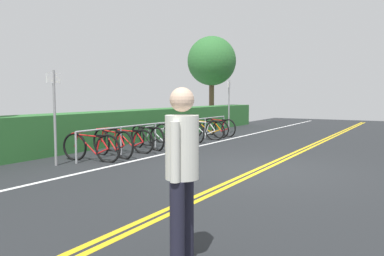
{
  "coord_description": "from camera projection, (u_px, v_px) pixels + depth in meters",
  "views": [
    {
      "loc": [
        -8.08,
        -3.04,
        1.65
      ],
      "look_at": [
        1.8,
        2.81,
        0.68
      ],
      "focal_mm": 36.36,
      "sensor_mm": 36.0,
      "label": 1
    }
  ],
  "objects": [
    {
      "name": "ground_plane",
      "position": [
        260.0,
        171.0,
        8.61
      ],
      "size": [
        39.22,
        12.52,
        0.05
      ],
      "primitive_type": "cube",
      "color": "#232628"
    },
    {
      "name": "centre_line_yellow_inner",
      "position": [
        263.0,
        170.0,
        8.57
      ],
      "size": [
        35.3,
        0.1,
        0.0
      ],
      "primitive_type": "cube",
      "color": "gold",
      "rests_on": "ground_plane"
    },
    {
      "name": "centre_line_yellow_outer",
      "position": [
        256.0,
        169.0,
        8.65
      ],
      "size": [
        35.3,
        0.1,
        0.0
      ],
      "primitive_type": "cube",
      "color": "gold",
      "rests_on": "ground_plane"
    },
    {
      "name": "bike_lane_stripe_white",
      "position": [
        146.0,
        158.0,
        10.21
      ],
      "size": [
        35.3,
        0.12,
        0.0
      ],
      "primitive_type": "cube",
      "color": "white",
      "rests_on": "ground_plane"
    },
    {
      "name": "bike_rack",
      "position": [
        170.0,
        127.0,
        12.85
      ],
      "size": [
        8.18,
        0.05,
        0.79
      ],
      "color": "#9EA0A5",
      "rests_on": "ground_plane"
    },
    {
      "name": "bicycle_0",
      "position": [
        91.0,
        147.0,
        9.71
      ],
      "size": [
        0.46,
        1.72,
        0.75
      ],
      "color": "black",
      "rests_on": "ground_plane"
    },
    {
      "name": "bicycle_1",
      "position": [
        112.0,
        143.0,
        10.4
      ],
      "size": [
        0.54,
        1.78,
        0.79
      ],
      "color": "black",
      "rests_on": "ground_plane"
    },
    {
      "name": "bicycle_2",
      "position": [
        128.0,
        141.0,
        11.2
      ],
      "size": [
        0.46,
        1.72,
        0.74
      ],
      "color": "black",
      "rests_on": "ground_plane"
    },
    {
      "name": "bicycle_3",
      "position": [
        147.0,
        137.0,
        11.94
      ],
      "size": [
        0.67,
        1.72,
        0.76
      ],
      "color": "black",
      "rests_on": "ground_plane"
    },
    {
      "name": "bicycle_4",
      "position": [
        160.0,
        137.0,
        12.51
      ],
      "size": [
        0.46,
        1.65,
        0.68
      ],
      "color": "black",
      "rests_on": "ground_plane"
    },
    {
      "name": "bicycle_5",
      "position": [
        174.0,
        134.0,
        13.26
      ],
      "size": [
        0.46,
        1.68,
        0.73
      ],
      "color": "black",
      "rests_on": "ground_plane"
    },
    {
      "name": "bicycle_6",
      "position": [
        188.0,
        132.0,
        13.84
      ],
      "size": [
        0.58,
        1.62,
        0.71
      ],
      "color": "black",
      "rests_on": "ground_plane"
    },
    {
      "name": "bicycle_7",
      "position": [
        202.0,
        130.0,
        14.46
      ],
      "size": [
        0.55,
        1.74,
        0.77
      ],
      "color": "black",
      "rests_on": "ground_plane"
    },
    {
      "name": "bicycle_8",
      "position": [
        207.0,
        129.0,
        15.26
      ],
      "size": [
        0.46,
        1.79,
        0.72
      ],
      "color": "black",
      "rests_on": "ground_plane"
    },
    {
      "name": "bicycle_9",
      "position": [
        219.0,
        127.0,
        15.84
      ],
      "size": [
        0.58,
        1.72,
        0.75
      ],
      "color": "black",
      "rests_on": "ground_plane"
    },
    {
      "name": "pedestrian",
      "position": [
        182.0,
        164.0,
        3.69
      ],
      "size": [
        0.48,
        0.32,
        1.72
      ],
      "color": "#1E1E2D",
      "rests_on": "ground_plane"
    },
    {
      "name": "sign_post_near",
      "position": [
        54.0,
        109.0,
        9.02
      ],
      "size": [
        0.36,
        0.09,
        2.23
      ],
      "color": "gray",
      "rests_on": "ground_plane"
    },
    {
      "name": "sign_post_far",
      "position": [
        229.0,
        102.0,
        16.72
      ],
      "size": [
        0.36,
        0.09,
        2.29
      ],
      "color": "gray",
      "rests_on": "ground_plane"
    },
    {
      "name": "hedge_backdrop",
      "position": [
        152.0,
        124.0,
        15.08
      ],
      "size": [
        17.13,
        1.06,
        1.11
      ],
      "primitive_type": "cube",
      "color": "#2D6B30",
      "rests_on": "ground_plane"
    },
    {
      "name": "tree_mid",
      "position": [
        212.0,
        61.0,
        20.95
      ],
      "size": [
        2.62,
        2.62,
        4.82
      ],
      "color": "brown",
      "rests_on": "ground_plane"
    }
  ]
}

